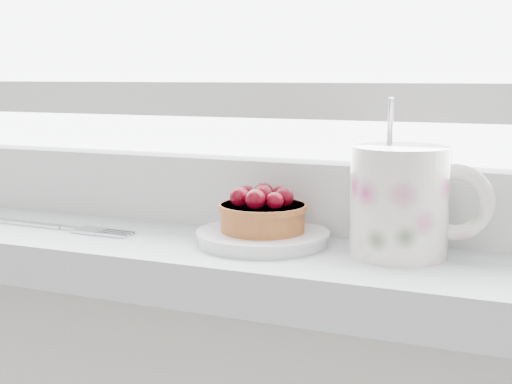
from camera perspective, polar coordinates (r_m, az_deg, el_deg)
The scene contains 4 objects.
saucer at distance 0.66m, azimuth 0.54°, elevation -3.65°, with size 0.12×0.12×0.01m, color silver.
raspberry_tart at distance 0.66m, azimuth 0.54°, elevation -1.60°, with size 0.08×0.08×0.04m.
floral_mug at distance 0.62m, azimuth 11.70°, elevation -0.58°, with size 0.12×0.09×0.14m.
fork at distance 0.76m, azimuth -16.20°, elevation -2.61°, with size 0.20×0.03×0.00m.
Camera 1 is at (0.27, 1.30, 1.09)m, focal length 50.00 mm.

